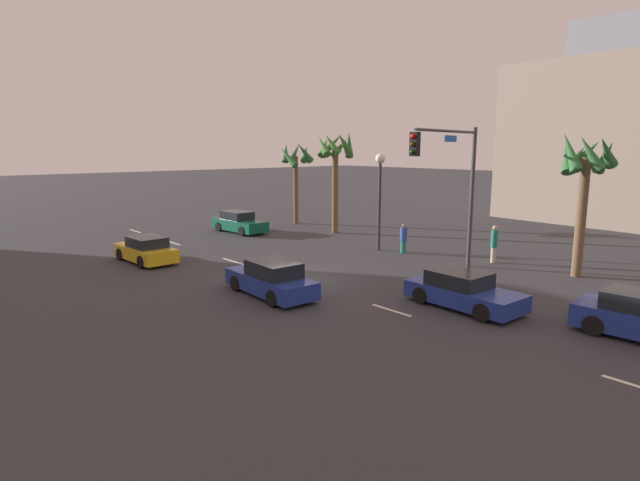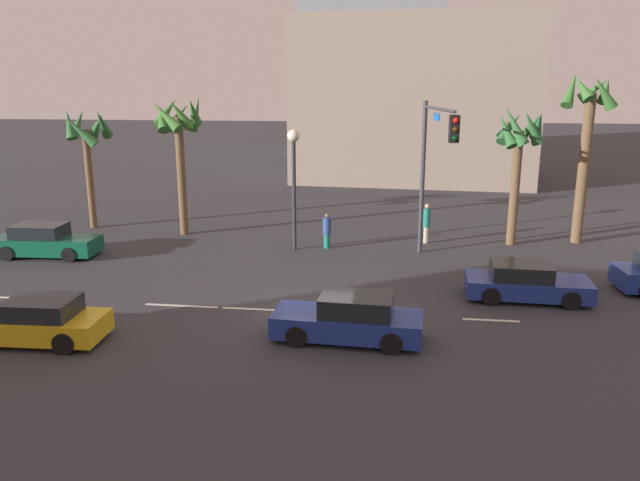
# 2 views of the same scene
# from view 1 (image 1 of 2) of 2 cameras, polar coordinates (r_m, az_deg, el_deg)

# --- Properties ---
(ground_plane) EXTENTS (220.00, 220.00, 0.00)m
(ground_plane) POSITION_cam_1_polar(r_m,az_deg,el_deg) (22.76, -3.12, -4.42)
(ground_plane) COLOR #333338
(lane_stripe_0) EXTENTS (1.98, 0.14, 0.01)m
(lane_stripe_0) POSITION_cam_1_polar(r_m,az_deg,el_deg) (38.29, -20.02, 1.00)
(lane_stripe_0) COLOR silver
(lane_stripe_0) RESTS_ON ground_plane
(lane_stripe_1) EXTENTS (2.11, 0.14, 0.01)m
(lane_stripe_1) POSITION_cam_1_polar(r_m,az_deg,el_deg) (32.88, -16.22, -0.23)
(lane_stripe_1) COLOR silver
(lane_stripe_1) RESTS_ON ground_plane
(lane_stripe_2) EXTENTS (2.58, 0.14, 0.01)m
(lane_stripe_2) POSITION_cam_1_polar(r_m,az_deg,el_deg) (26.47, -9.36, -2.44)
(lane_stripe_2) COLOR silver
(lane_stripe_2) RESTS_ON ground_plane
(lane_stripe_3) EXTENTS (2.14, 0.14, 0.01)m
(lane_stripe_3) POSITION_cam_1_polar(r_m,az_deg,el_deg) (24.40, -6.18, -3.45)
(lane_stripe_3) COLOR silver
(lane_stripe_3) RESTS_ON ground_plane
(lane_stripe_4) EXTENTS (1.82, 0.14, 0.01)m
(lane_stripe_4) POSITION_cam_1_polar(r_m,az_deg,el_deg) (18.73, 8.01, -7.76)
(lane_stripe_4) COLOR silver
(lane_stripe_4) RESTS_ON ground_plane
(car_0) EXTENTS (4.32, 2.05, 1.32)m
(car_0) POSITION_cam_1_polar(r_m,az_deg,el_deg) (19.47, 15.75, -5.49)
(car_0) COLOR navy
(car_0) RESTS_ON ground_plane
(car_1) EXTENTS (4.14, 1.94, 1.34)m
(car_1) POSITION_cam_1_polar(r_m,az_deg,el_deg) (27.60, -18.95, -1.04)
(car_1) COLOR gold
(car_1) RESTS_ON ground_plane
(car_2) EXTENTS (4.58, 1.99, 1.45)m
(car_2) POSITION_cam_1_polar(r_m,az_deg,el_deg) (35.96, -9.08, 1.99)
(car_2) COLOR #0F5138
(car_2) RESTS_ON ground_plane
(car_4) EXTENTS (4.51, 1.97, 1.42)m
(car_4) POSITION_cam_1_polar(r_m,az_deg,el_deg) (20.31, -5.50, -4.38)
(car_4) COLOR navy
(car_4) RESTS_ON ground_plane
(traffic_signal) EXTENTS (1.08, 5.89, 6.77)m
(traffic_signal) POSITION_cam_1_polar(r_m,az_deg,el_deg) (23.92, 14.90, 7.17)
(traffic_signal) COLOR #38383D
(traffic_signal) RESTS_ON ground_plane
(streetlamp) EXTENTS (0.56, 0.56, 5.51)m
(streetlamp) POSITION_cam_1_polar(r_m,az_deg,el_deg) (28.98, 6.73, 6.53)
(streetlamp) COLOR #2D2D33
(streetlamp) RESTS_ON ground_plane
(pedestrian_0) EXTENTS (0.44, 0.44, 1.65)m
(pedestrian_0) POSITION_cam_1_polar(r_m,az_deg,el_deg) (28.72, 9.35, 0.29)
(pedestrian_0) COLOR #1E7266
(pedestrian_0) RESTS_ON ground_plane
(pedestrian_1) EXTENTS (0.41, 0.41, 1.93)m
(pedestrian_1) POSITION_cam_1_polar(r_m,az_deg,el_deg) (27.37, 18.94, -0.26)
(pedestrian_1) COLOR #B2A58C
(pedestrian_1) RESTS_ON ground_plane
(palm_tree_0) EXTENTS (2.47, 2.61, 6.33)m
(palm_tree_0) POSITION_cam_1_polar(r_m,az_deg,el_deg) (39.26, -2.73, 8.81)
(palm_tree_0) COLOR brown
(palm_tree_0) RESTS_ON ground_plane
(palm_tree_2) EXTENTS (2.55, 2.67, 6.58)m
(palm_tree_2) POSITION_cam_1_polar(r_m,az_deg,el_deg) (25.40, 27.57, 7.12)
(palm_tree_2) COLOR brown
(palm_tree_2) RESTS_ON ground_plane
(palm_tree_3) EXTENTS (2.77, 2.77, 6.98)m
(palm_tree_3) POSITION_cam_1_polar(r_m,az_deg,el_deg) (34.82, 1.70, 9.55)
(palm_tree_3) COLOR brown
(palm_tree_3) RESTS_ON ground_plane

